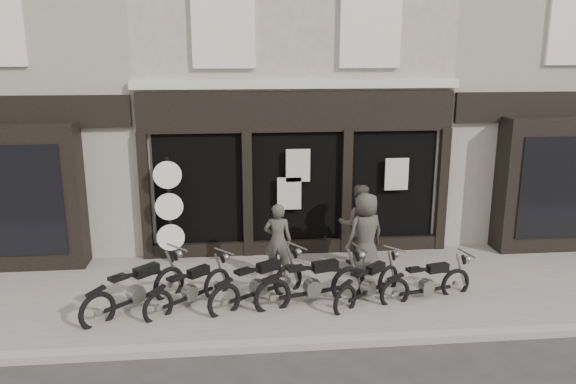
{
  "coord_description": "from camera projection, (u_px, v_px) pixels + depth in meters",
  "views": [
    {
      "loc": [
        -1.45,
        -9.57,
        4.78
      ],
      "look_at": [
        -0.35,
        1.6,
        1.94
      ],
      "focal_mm": 35.0,
      "sensor_mm": 36.0,
      "label": 1
    }
  ],
  "objects": [
    {
      "name": "ground_plane",
      "position": [
        315.0,
        312.0,
        10.54
      ],
      "size": [
        90.0,
        90.0,
        0.0
      ],
      "primitive_type": "plane",
      "color": "#2D2B28",
      "rests_on": "ground"
    },
    {
      "name": "pavement",
      "position": [
        308.0,
        290.0,
        11.39
      ],
      "size": [
        30.0,
        4.2,
        0.12
      ],
      "primitive_type": "cube",
      "color": "slate",
      "rests_on": "ground_plane"
    },
    {
      "name": "kerb",
      "position": [
        326.0,
        343.0,
        9.32
      ],
      "size": [
        30.0,
        0.25,
        0.13
      ],
      "primitive_type": "cube",
      "color": "gray",
      "rests_on": "ground_plane"
    },
    {
      "name": "central_building",
      "position": [
        285.0,
        77.0,
        15.28
      ],
      "size": [
        7.3,
        6.22,
        8.34
      ],
      "color": "#B2AC99",
      "rests_on": "ground"
    },
    {
      "name": "neighbour_left",
      "position": [
        43.0,
        80.0,
        14.63
      ],
      "size": [
        5.6,
        6.73,
        8.34
      ],
      "color": "gray",
      "rests_on": "ground"
    },
    {
      "name": "neighbour_right",
      "position": [
        509.0,
        77.0,
        15.84
      ],
      "size": [
        5.6,
        6.73,
        8.34
      ],
      "color": "gray",
      "rests_on": "ground"
    },
    {
      "name": "motorcycle_0",
      "position": [
        136.0,
        293.0,
        10.35
      ],
      "size": [
        1.81,
        1.74,
        1.08
      ],
      "rotation": [
        0.0,
        0.0,
        0.76
      ],
      "color": "black",
      "rests_on": "ground"
    },
    {
      "name": "motorcycle_1",
      "position": [
        190.0,
        292.0,
        10.52
      ],
      "size": [
        1.65,
        1.54,
        0.97
      ],
      "rotation": [
        0.0,
        0.0,
        0.74
      ],
      "color": "black",
      "rests_on": "ground"
    },
    {
      "name": "motorcycle_2",
      "position": [
        259.0,
        287.0,
        10.65
      ],
      "size": [
        1.94,
        1.46,
        1.05
      ],
      "rotation": [
        0.0,
        0.0,
        0.59
      ],
      "color": "black",
      "rests_on": "ground"
    },
    {
      "name": "motorcycle_3",
      "position": [
        313.0,
        287.0,
        10.61
      ],
      "size": [
        2.25,
        0.96,
        1.1
      ],
      "rotation": [
        0.0,
        0.0,
        0.28
      ],
      "color": "black",
      "rests_on": "ground"
    },
    {
      "name": "motorcycle_4",
      "position": [
        368.0,
        287.0,
        10.75
      ],
      "size": [
        1.66,
        1.45,
        0.95
      ],
      "rotation": [
        0.0,
        0.0,
        0.69
      ],
      "color": "black",
      "rests_on": "ground"
    },
    {
      "name": "motorcycle_5",
      "position": [
        427.0,
        285.0,
        10.82
      ],
      "size": [
        1.95,
        0.75,
        0.95
      ],
      "rotation": [
        0.0,
        0.0,
        0.24
      ],
      "color": "black",
      "rests_on": "ground"
    },
    {
      "name": "man_left",
      "position": [
        278.0,
        241.0,
        11.71
      ],
      "size": [
        0.64,
        0.48,
        1.6
      ],
      "primitive_type": "imported",
      "rotation": [
        0.0,
        0.0,
        2.98
      ],
      "color": "#423F36",
      "rests_on": "pavement"
    },
    {
      "name": "man_centre",
      "position": [
        358.0,
        224.0,
        12.46
      ],
      "size": [
        0.93,
        0.75,
        1.82
      ],
      "primitive_type": "imported",
      "rotation": [
        0.0,
        0.0,
        3.07
      ],
      "color": "#3F3C33",
      "rests_on": "pavement"
    },
    {
      "name": "man_right",
      "position": [
        365.0,
        234.0,
        11.86
      ],
      "size": [
        1.02,
        0.86,
        1.78
      ],
      "primitive_type": "imported",
      "rotation": [
        0.0,
        0.0,
        3.54
      ],
      "color": "#3F3B34",
      "rests_on": "pavement"
    },
    {
      "name": "advert_sign_post",
      "position": [
        170.0,
        215.0,
        12.44
      ],
      "size": [
        0.62,
        0.4,
        2.54
      ],
      "rotation": [
        0.0,
        0.0,
        0.08
      ],
      "color": "black",
      "rests_on": "ground"
    }
  ]
}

